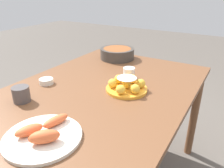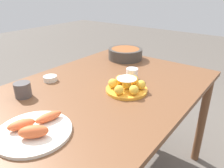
{
  "view_description": "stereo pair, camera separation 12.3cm",
  "coord_description": "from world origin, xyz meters",
  "px_view_note": "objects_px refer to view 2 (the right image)",
  "views": [
    {
      "loc": [
        -0.92,
        -0.65,
        1.32
      ],
      "look_at": [
        0.04,
        -0.07,
        0.81
      ],
      "focal_mm": 35.0,
      "sensor_mm": 36.0,
      "label": 1
    },
    {
      "loc": [
        -0.85,
        -0.75,
        1.32
      ],
      "look_at": [
        0.04,
        -0.07,
        0.81
      ],
      "focal_mm": 35.0,
      "sensor_mm": 36.0,
      "label": 2
    }
  ],
  "objects_px": {
    "seafood_platter": "(34,130)",
    "cake_plate": "(127,86)",
    "cup_near": "(132,74)",
    "cup_far": "(23,90)",
    "serving_bowl": "(125,53)",
    "sauce_bowl": "(50,78)",
    "dining_table": "(98,103)"
  },
  "relations": [
    {
      "from": "serving_bowl",
      "to": "dining_table",
      "type": "bearing_deg",
      "value": -160.82
    },
    {
      "from": "dining_table",
      "to": "sauce_bowl",
      "type": "height_order",
      "value": "sauce_bowl"
    },
    {
      "from": "serving_bowl",
      "to": "sauce_bowl",
      "type": "height_order",
      "value": "serving_bowl"
    },
    {
      "from": "seafood_platter",
      "to": "cup_near",
      "type": "relative_size",
      "value": 4.15
    },
    {
      "from": "dining_table",
      "to": "serving_bowl",
      "type": "height_order",
      "value": "serving_bowl"
    },
    {
      "from": "cake_plate",
      "to": "seafood_platter",
      "type": "relative_size",
      "value": 0.77
    },
    {
      "from": "seafood_platter",
      "to": "cake_plate",
      "type": "bearing_deg",
      "value": -8.38
    },
    {
      "from": "cake_plate",
      "to": "cup_near",
      "type": "bearing_deg",
      "value": 22.87
    },
    {
      "from": "cake_plate",
      "to": "sauce_bowl",
      "type": "relative_size",
      "value": 2.8
    },
    {
      "from": "cup_far",
      "to": "seafood_platter",
      "type": "bearing_deg",
      "value": -115.97
    },
    {
      "from": "cup_near",
      "to": "cup_far",
      "type": "distance_m",
      "value": 0.65
    },
    {
      "from": "cake_plate",
      "to": "serving_bowl",
      "type": "distance_m",
      "value": 0.6
    },
    {
      "from": "sauce_bowl",
      "to": "cup_near",
      "type": "distance_m",
      "value": 0.52
    },
    {
      "from": "serving_bowl",
      "to": "sauce_bowl",
      "type": "relative_size",
      "value": 3.25
    },
    {
      "from": "dining_table",
      "to": "serving_bowl",
      "type": "bearing_deg",
      "value": 19.18
    },
    {
      "from": "cake_plate",
      "to": "cup_near",
      "type": "height_order",
      "value": "cake_plate"
    },
    {
      "from": "serving_bowl",
      "to": "cup_near",
      "type": "distance_m",
      "value": 0.43
    },
    {
      "from": "sauce_bowl",
      "to": "cup_far",
      "type": "bearing_deg",
      "value": -165.32
    },
    {
      "from": "serving_bowl",
      "to": "cup_near",
      "type": "height_order",
      "value": "serving_bowl"
    },
    {
      "from": "dining_table",
      "to": "cup_far",
      "type": "height_order",
      "value": "cup_far"
    },
    {
      "from": "seafood_platter",
      "to": "cup_near",
      "type": "distance_m",
      "value": 0.71
    },
    {
      "from": "cake_plate",
      "to": "sauce_bowl",
      "type": "height_order",
      "value": "cake_plate"
    },
    {
      "from": "cake_plate",
      "to": "dining_table",
      "type": "bearing_deg",
      "value": 120.52
    },
    {
      "from": "cup_far",
      "to": "dining_table",
      "type": "bearing_deg",
      "value": -40.26
    },
    {
      "from": "sauce_bowl",
      "to": "cup_far",
      "type": "relative_size",
      "value": 0.97
    },
    {
      "from": "seafood_platter",
      "to": "cup_far",
      "type": "relative_size",
      "value": 3.52
    },
    {
      "from": "cake_plate",
      "to": "cup_far",
      "type": "relative_size",
      "value": 2.71
    },
    {
      "from": "serving_bowl",
      "to": "cup_near",
      "type": "relative_size",
      "value": 3.7
    },
    {
      "from": "cake_plate",
      "to": "seafood_platter",
      "type": "distance_m",
      "value": 0.56
    },
    {
      "from": "seafood_platter",
      "to": "cup_near",
      "type": "xyz_separation_m",
      "value": [
        0.71,
        -0.01,
        0.02
      ]
    },
    {
      "from": "seafood_platter",
      "to": "cup_far",
      "type": "height_order",
      "value": "cup_far"
    },
    {
      "from": "dining_table",
      "to": "cup_far",
      "type": "relative_size",
      "value": 17.02
    }
  ]
}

